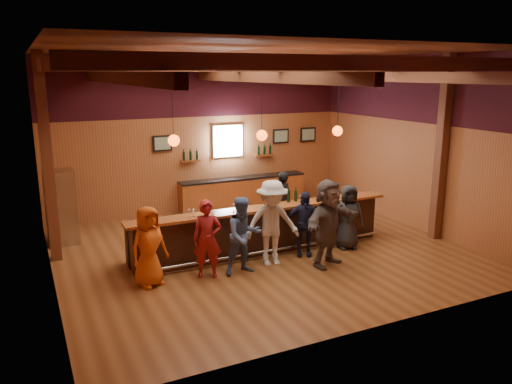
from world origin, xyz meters
TOP-DOWN VIEW (x-y plane):
  - room at (0.00, 0.06)m, footprint 9.04×9.00m
  - bar_counter at (0.02, 0.15)m, footprint 6.30×1.07m
  - back_bar_cabinet at (1.20, 3.72)m, footprint 4.00×0.52m
  - window at (0.80, 3.95)m, footprint 0.95×0.09m
  - framed_pictures at (1.67, 3.94)m, footprint 5.35×0.05m
  - wine_shelves at (0.80, 3.88)m, footprint 3.00×0.18m
  - pendant_lights at (0.00, 0.00)m, footprint 4.24×0.24m
  - stainless_fridge at (-4.10, 2.60)m, footprint 0.70×0.70m
  - customer_orange at (-2.80, -0.77)m, footprint 0.91×0.75m
  - customer_redvest at (-1.64, -0.86)m, footprint 0.69×0.59m
  - customer_denim at (-0.90, -1.00)m, footprint 0.80×0.62m
  - customer_white at (-0.17, -0.84)m, footprint 1.29×0.85m
  - customer_navy at (0.74, -0.65)m, footprint 0.95×0.69m
  - customer_brown at (0.89, -1.37)m, footprint 1.83×1.18m
  - customer_dark at (1.92, -0.68)m, footprint 0.85×0.68m
  - bartender at (1.13, 1.14)m, footprint 0.67×0.54m
  - ice_bucket at (0.09, -0.17)m, footprint 0.23×0.23m
  - bottle_a at (0.68, -0.04)m, footprint 0.08×0.08m
  - bottle_b at (0.87, -0.04)m, footprint 0.07×0.07m
  - glass_a at (-2.58, -0.26)m, footprint 0.08×0.08m
  - glass_b at (-1.80, -0.26)m, footprint 0.09×0.09m
  - glass_c at (-1.70, -0.23)m, footprint 0.08×0.08m
  - glass_d at (-0.80, -0.25)m, footprint 0.09×0.09m
  - glass_e at (-0.51, -0.11)m, footprint 0.08×0.08m
  - glass_f at (0.94, -0.14)m, footprint 0.08×0.08m
  - glass_g at (1.56, -0.18)m, footprint 0.07×0.07m
  - glass_h at (1.85, -0.24)m, footprint 0.09×0.09m

SIDE VIEW (x-z plane):
  - back_bar_cabinet at x=1.20m, z-range 0.00..0.95m
  - bar_counter at x=0.02m, z-range -0.03..1.08m
  - customer_navy at x=0.74m, z-range 0.00..1.49m
  - customer_dark at x=1.92m, z-range 0.00..1.53m
  - bartender at x=1.13m, z-range 0.00..1.59m
  - customer_orange at x=-2.80m, z-range 0.00..1.59m
  - customer_redvest at x=-1.64m, z-range 0.00..1.60m
  - customer_denim at x=-0.90m, z-range 0.00..1.62m
  - stainless_fridge at x=-4.10m, z-range 0.00..1.80m
  - customer_white at x=-0.17m, z-range 0.00..1.86m
  - customer_brown at x=0.89m, z-range 0.00..1.89m
  - glass_g at x=1.56m, z-range 1.14..1.31m
  - glass_a at x=-2.58m, z-range 1.15..1.32m
  - glass_f at x=0.94m, z-range 1.15..1.32m
  - ice_bucket at x=0.09m, z-range 1.11..1.36m
  - glass_c at x=-1.70m, z-range 1.15..1.32m
  - bottle_b at x=0.87m, z-range 1.07..1.41m
  - glass_e at x=-0.51m, z-range 1.15..1.33m
  - glass_b at x=-1.80m, z-range 1.15..1.34m
  - glass_h at x=1.85m, z-range 1.15..1.35m
  - glass_d at x=-0.80m, z-range 1.15..1.35m
  - bottle_a at x=0.68m, z-range 1.07..1.44m
  - wine_shelves at x=0.80m, z-range 1.47..1.77m
  - window at x=0.80m, z-range 1.57..2.52m
  - framed_pictures at x=1.67m, z-range 1.88..2.33m
  - pendant_lights at x=0.00m, z-range 2.02..3.39m
  - room at x=0.00m, z-range 0.95..5.47m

